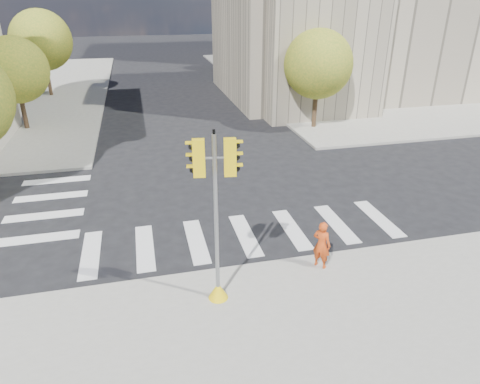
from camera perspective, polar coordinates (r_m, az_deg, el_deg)
The scene contains 12 objects.
ground at distance 17.40m, azimuth -0.59°, elevation -2.43°, with size 160.00×160.00×0.00m, color black.
sidewalk_far_right at distance 47.93m, azimuth 16.50°, elevation 14.54°, with size 28.00×40.00×0.15m, color gray.
civic_building at distance 39.12m, azimuth 16.96°, elevation 22.98°, with size 26.00×16.00×19.39m.
tree_lw_mid at distance 30.20m, azimuth -27.83°, elevation 14.18°, with size 4.00×4.00×5.77m.
tree_lw_far at distance 39.83m, azimuth -24.98°, elevation 17.87°, with size 4.80×4.80×6.95m.
tree_re_near at distance 27.62m, azimuth 10.37°, elevation 16.40°, with size 4.20×4.20×6.16m.
tree_re_mid at distance 38.80m, azimuth 3.07°, elevation 19.60°, with size 4.60×4.60×6.66m.
tree_re_far at distance 50.42m, azimuth -1.03°, elevation 20.33°, with size 4.00×4.00×5.88m.
lamp_near at distance 31.41m, azimuth 8.34°, elevation 18.51°, with size 0.35×0.18×8.11m.
lamp_far at distance 44.67m, azimuth 1.43°, elevation 20.63°, with size 0.35×0.18×8.11m.
traffic_signal at distance 11.35m, azimuth -3.14°, elevation -5.52°, with size 1.08×0.56×4.95m.
photographer at distance 13.59m, azimuth 10.83°, elevation -6.91°, with size 0.58×0.38×1.58m, color #CE4413.
Camera 1 is at (-3.44, -15.05, 8.04)m, focal length 32.00 mm.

